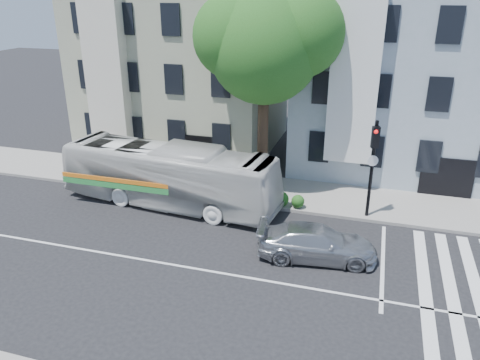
% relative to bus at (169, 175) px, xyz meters
% --- Properties ---
extents(ground, '(120.00, 120.00, 0.00)m').
position_rel_bus_xyz_m(ground, '(3.93, -5.20, -1.56)').
color(ground, black).
rests_on(ground, ground).
extents(sidewalk_far, '(80.00, 4.00, 0.15)m').
position_rel_bus_xyz_m(sidewalk_far, '(3.93, 2.80, -1.49)').
color(sidewalk_far, gray).
rests_on(sidewalk_far, ground).
extents(building_left, '(12.00, 10.00, 11.00)m').
position_rel_bus_xyz_m(building_left, '(-3.07, 9.80, 3.94)').
color(building_left, '#9D9E84').
rests_on(building_left, ground).
extents(building_right, '(12.00, 10.00, 11.00)m').
position_rel_bus_xyz_m(building_right, '(10.93, 9.80, 3.94)').
color(building_right, '#90A2AC').
rests_on(building_right, ground).
extents(street_tree, '(7.30, 5.90, 11.10)m').
position_rel_bus_xyz_m(street_tree, '(3.99, 3.54, 6.27)').
color(street_tree, '#2D2116').
rests_on(street_tree, ground).
extents(bus, '(3.73, 11.41, 3.12)m').
position_rel_bus_xyz_m(bus, '(0.00, 0.00, 0.00)').
color(bus, silver).
rests_on(bus, ground).
extents(sedan, '(2.60, 4.99, 1.38)m').
position_rel_bus_xyz_m(sedan, '(7.82, -3.03, -0.87)').
color(sedan, '#B5B7BC').
rests_on(sedan, ground).
extents(hedge, '(8.47, 2.77, 0.70)m').
position_rel_bus_xyz_m(hedge, '(2.06, 1.10, -1.06)').
color(hedge, '#25531B').
rests_on(hedge, sidewalk_far).
extents(traffic_signal, '(0.49, 0.55, 4.78)m').
position_rel_bus_xyz_m(traffic_signal, '(9.61, 1.12, 1.53)').
color(traffic_signal, black).
rests_on(traffic_signal, ground).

